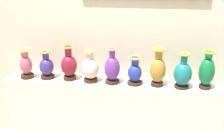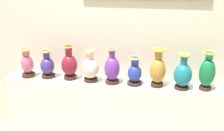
{
  "view_description": "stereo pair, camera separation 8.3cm",
  "coord_description": "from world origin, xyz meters",
  "px_view_note": "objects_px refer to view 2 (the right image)",
  "views": [
    {
      "loc": [
        0.38,
        -2.51,
        1.97
      ],
      "look_at": [
        0.0,
        0.0,
        1.02
      ],
      "focal_mm": 41.82,
      "sensor_mm": 36.0,
      "label": 1
    },
    {
      "loc": [
        0.46,
        -2.49,
        1.97
      ],
      "look_at": [
        0.0,
        0.0,
        1.02
      ],
      "focal_mm": 41.82,
      "sensor_mm": 36.0,
      "label": 2
    }
  ],
  "objects_px": {
    "vase_indigo": "(47,66)",
    "vase_violet": "(112,69)",
    "vase_ivory": "(90,68)",
    "vase_cobalt": "(135,73)",
    "vase_ochre": "(158,70)",
    "vase_teal": "(183,74)",
    "vase_rose": "(27,64)",
    "vase_burgundy": "(69,65)",
    "vase_emerald": "(207,73)"
  },
  "relations": [
    {
      "from": "vase_cobalt",
      "to": "vase_emerald",
      "type": "relative_size",
      "value": 0.76
    },
    {
      "from": "vase_violet",
      "to": "vase_emerald",
      "type": "height_order",
      "value": "vase_emerald"
    },
    {
      "from": "vase_teal",
      "to": "vase_rose",
      "type": "bearing_deg",
      "value": 179.64
    },
    {
      "from": "vase_burgundy",
      "to": "vase_emerald",
      "type": "xyz_separation_m",
      "value": [
        1.4,
        -0.02,
        0.02
      ]
    },
    {
      "from": "vase_rose",
      "to": "vase_ivory",
      "type": "bearing_deg",
      "value": 0.35
    },
    {
      "from": "vase_indigo",
      "to": "vase_violet",
      "type": "bearing_deg",
      "value": -1.92
    },
    {
      "from": "vase_burgundy",
      "to": "vase_ochre",
      "type": "height_order",
      "value": "vase_ochre"
    },
    {
      "from": "vase_rose",
      "to": "vase_burgundy",
      "type": "height_order",
      "value": "vase_burgundy"
    },
    {
      "from": "vase_rose",
      "to": "vase_indigo",
      "type": "bearing_deg",
      "value": 5.62
    },
    {
      "from": "vase_indigo",
      "to": "vase_burgundy",
      "type": "distance_m",
      "value": 0.25
    },
    {
      "from": "vase_rose",
      "to": "vase_ochre",
      "type": "height_order",
      "value": "vase_ochre"
    },
    {
      "from": "vase_indigo",
      "to": "vase_ochre",
      "type": "relative_size",
      "value": 0.79
    },
    {
      "from": "vase_burgundy",
      "to": "vase_ochre",
      "type": "xyz_separation_m",
      "value": [
        0.93,
        -0.02,
        0.02
      ]
    },
    {
      "from": "vase_ivory",
      "to": "vase_emerald",
      "type": "xyz_separation_m",
      "value": [
        1.16,
        0.0,
        0.04
      ]
    },
    {
      "from": "vase_ochre",
      "to": "vase_teal",
      "type": "distance_m",
      "value": 0.24
    },
    {
      "from": "vase_indigo",
      "to": "vase_burgundy",
      "type": "height_order",
      "value": "vase_burgundy"
    },
    {
      "from": "vase_ivory",
      "to": "vase_ochre",
      "type": "bearing_deg",
      "value": -0.19
    },
    {
      "from": "vase_indigo",
      "to": "vase_cobalt",
      "type": "height_order",
      "value": "vase_indigo"
    },
    {
      "from": "vase_rose",
      "to": "vase_cobalt",
      "type": "bearing_deg",
      "value": 0.26
    },
    {
      "from": "vase_teal",
      "to": "vase_ochre",
      "type": "bearing_deg",
      "value": 177.07
    },
    {
      "from": "vase_ivory",
      "to": "vase_teal",
      "type": "distance_m",
      "value": 0.94
    },
    {
      "from": "vase_indigo",
      "to": "vase_violet",
      "type": "height_order",
      "value": "vase_violet"
    },
    {
      "from": "vase_cobalt",
      "to": "vase_ivory",
      "type": "bearing_deg",
      "value": -179.87
    },
    {
      "from": "vase_ivory",
      "to": "vase_cobalt",
      "type": "height_order",
      "value": "vase_ivory"
    },
    {
      "from": "vase_ivory",
      "to": "vase_burgundy",
      "type": "bearing_deg",
      "value": 174.95
    },
    {
      "from": "vase_rose",
      "to": "vase_ivory",
      "type": "xyz_separation_m",
      "value": [
        0.71,
        0.0,
        0.0
      ]
    },
    {
      "from": "vase_indigo",
      "to": "vase_violet",
      "type": "distance_m",
      "value": 0.72
    },
    {
      "from": "vase_violet",
      "to": "vase_ochre",
      "type": "relative_size",
      "value": 0.95
    },
    {
      "from": "vase_indigo",
      "to": "vase_teal",
      "type": "distance_m",
      "value": 1.42
    },
    {
      "from": "vase_violet",
      "to": "vase_emerald",
      "type": "relative_size",
      "value": 0.97
    },
    {
      "from": "vase_violet",
      "to": "vase_ochre",
      "type": "distance_m",
      "value": 0.46
    },
    {
      "from": "vase_rose",
      "to": "vase_ochre",
      "type": "bearing_deg",
      "value": 0.08
    },
    {
      "from": "vase_ivory",
      "to": "vase_cobalt",
      "type": "xyz_separation_m",
      "value": [
        0.46,
        0.0,
        -0.02
      ]
    },
    {
      "from": "vase_cobalt",
      "to": "vase_emerald",
      "type": "bearing_deg",
      "value": 0.23
    },
    {
      "from": "vase_burgundy",
      "to": "vase_ochre",
      "type": "bearing_deg",
      "value": -1.42
    },
    {
      "from": "vase_ivory",
      "to": "vase_emerald",
      "type": "height_order",
      "value": "vase_emerald"
    },
    {
      "from": "vase_violet",
      "to": "vase_cobalt",
      "type": "bearing_deg",
      "value": 1.84
    },
    {
      "from": "vase_indigo",
      "to": "vase_cobalt",
      "type": "bearing_deg",
      "value": -1.0
    },
    {
      "from": "vase_violet",
      "to": "vase_indigo",
      "type": "bearing_deg",
      "value": 178.08
    },
    {
      "from": "vase_rose",
      "to": "vase_ivory",
      "type": "relative_size",
      "value": 0.93
    },
    {
      "from": "vase_cobalt",
      "to": "vase_ochre",
      "type": "relative_size",
      "value": 0.75
    },
    {
      "from": "vase_indigo",
      "to": "vase_burgundy",
      "type": "xyz_separation_m",
      "value": [
        0.25,
        0.0,
        0.03
      ]
    },
    {
      "from": "vase_burgundy",
      "to": "vase_teal",
      "type": "relative_size",
      "value": 1.02
    },
    {
      "from": "vase_ivory",
      "to": "vase_ochre",
      "type": "distance_m",
      "value": 0.69
    },
    {
      "from": "vase_rose",
      "to": "vase_cobalt",
      "type": "distance_m",
      "value": 1.17
    },
    {
      "from": "vase_burgundy",
      "to": "vase_ivory",
      "type": "height_order",
      "value": "vase_burgundy"
    },
    {
      "from": "vase_rose",
      "to": "vase_indigo",
      "type": "relative_size",
      "value": 1.02
    },
    {
      "from": "vase_rose",
      "to": "vase_ochre",
      "type": "relative_size",
      "value": 0.8
    },
    {
      "from": "vase_rose",
      "to": "vase_ivory",
      "type": "height_order",
      "value": "vase_ivory"
    },
    {
      "from": "vase_ivory",
      "to": "vase_cobalt",
      "type": "relative_size",
      "value": 1.15
    }
  ]
}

